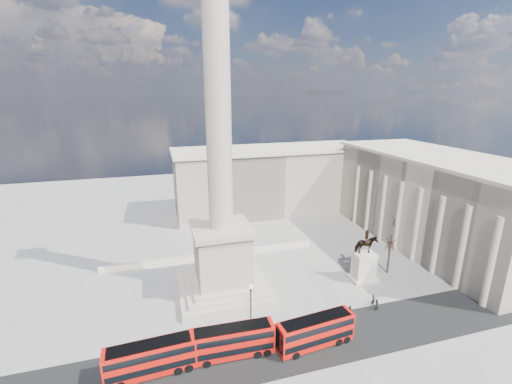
{
  "coord_description": "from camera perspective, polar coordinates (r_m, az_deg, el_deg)",
  "views": [
    {
      "loc": [
        -8.38,
        -42.83,
        30.28
      ],
      "look_at": [
        4.94,
        3.26,
        16.31
      ],
      "focal_mm": 24.0,
      "sensor_mm": 36.0,
      "label": 1
    }
  ],
  "objects": [
    {
      "name": "bare_tree_near",
      "position": [
        63.48,
        31.52,
        -8.63
      ],
      "size": [
        1.79,
        1.79,
        7.84
      ],
      "rotation": [
        0.0,
        0.0,
        0.06
      ],
      "color": "#332319",
      "rests_on": "ground"
    },
    {
      "name": "balustrade_wall",
      "position": [
        66.45,
        -7.29,
        -10.48
      ],
      "size": [
        40.0,
        0.6,
        1.1
      ],
      "primitive_type": "cube",
      "color": "beige",
      "rests_on": "ground"
    },
    {
      "name": "asphalt_road",
      "position": [
        46.62,
        5.05,
        -24.33
      ],
      "size": [
        120.0,
        9.0,
        0.01
      ],
      "primitive_type": "cube",
      "color": "black",
      "rests_on": "ground"
    },
    {
      "name": "red_bus_b",
      "position": [
        44.09,
        -3.8,
        -23.56
      ],
      "size": [
        9.9,
        2.64,
        3.98
      ],
      "rotation": [
        0.0,
        0.0,
        -0.04
      ],
      "color": "red",
      "rests_on": "ground"
    },
    {
      "name": "building_northeast",
      "position": [
        90.27,
        2.71,
        2.14
      ],
      "size": [
        51.0,
        17.0,
        16.6
      ],
      "color": "beige",
      "rests_on": "ground"
    },
    {
      "name": "bare_tree_far",
      "position": [
        73.87,
        22.34,
        -4.34
      ],
      "size": [
        1.82,
        1.82,
        7.43
      ],
      "rotation": [
        0.0,
        0.0,
        -0.07
      ],
      "color": "#332319",
      "rests_on": "ground"
    },
    {
      "name": "pedestrian_standing",
      "position": [
        54.79,
        19.37,
        -17.29
      ],
      "size": [
        0.84,
        0.66,
        1.7
      ],
      "primitive_type": "imported",
      "rotation": [
        0.0,
        0.0,
        3.16
      ],
      "color": "black",
      "rests_on": "ground"
    },
    {
      "name": "red_bus_a",
      "position": [
        43.51,
        -17.04,
        -24.99
      ],
      "size": [
        9.94,
        2.82,
        3.98
      ],
      "rotation": [
        0.0,
        0.0,
        0.05
      ],
      "color": "red",
      "rests_on": "ground"
    },
    {
      "name": "red_bus_c",
      "position": [
        45.91,
        9.98,
        -21.91
      ],
      "size": [
        10.05,
        3.27,
        4.0
      ],
      "rotation": [
        0.0,
        0.0,
        0.1
      ],
      "color": "red",
      "rests_on": "ground"
    },
    {
      "name": "pedestrian_walking",
      "position": [
        55.46,
        18.96,
        -16.7
      ],
      "size": [
        0.79,
        0.64,
        1.86
      ],
      "primitive_type": "imported",
      "rotation": [
        0.0,
        0.0,
        0.32
      ],
      "color": "black",
      "rests_on": "ground"
    },
    {
      "name": "ground",
      "position": [
        53.12,
        -4.38,
        -18.57
      ],
      "size": [
        180.0,
        180.0,
        0.0
      ],
      "primitive_type": "plane",
      "color": "#9A9692",
      "rests_on": "ground"
    },
    {
      "name": "equestrian_statue",
      "position": [
        60.65,
        17.58,
        -11.13
      ],
      "size": [
        4.38,
        3.29,
        9.02
      ],
      "color": "beige",
      "rests_on": "ground"
    },
    {
      "name": "pedestrian_crossing",
      "position": [
        52.83,
        15.38,
        -18.4
      ],
      "size": [
        0.48,
        0.93,
        1.51
      ],
      "primitive_type": "imported",
      "rotation": [
        0.0,
        0.0,
        1.7
      ],
      "color": "black",
      "rests_on": "ground"
    },
    {
      "name": "bare_tree_mid",
      "position": [
        63.14,
        21.52,
        -7.82
      ],
      "size": [
        1.93,
        1.93,
        7.31
      ],
      "rotation": [
        0.0,
        0.0,
        0.38
      ],
      "color": "#332319",
      "rests_on": "ground"
    },
    {
      "name": "building_east",
      "position": [
        77.97,
        28.01,
        -1.31
      ],
      "size": [
        19.0,
        46.0,
        18.6
      ],
      "color": "beige",
      "rests_on": "ground"
    },
    {
      "name": "victorian_lamp",
      "position": [
        46.42,
        -0.86,
        -18.19
      ],
      "size": [
        0.59,
        0.59,
        6.86
      ],
      "rotation": [
        0.0,
        0.0,
        0.44
      ],
      "color": "black",
      "rests_on": "ground"
    },
    {
      "name": "nelsons_column",
      "position": [
        51.57,
        -5.83,
        -3.53
      ],
      "size": [
        14.0,
        14.0,
        49.85
      ],
      "color": "#B8B099",
      "rests_on": "ground"
    }
  ]
}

